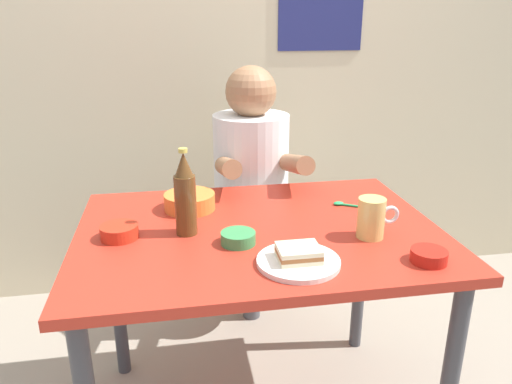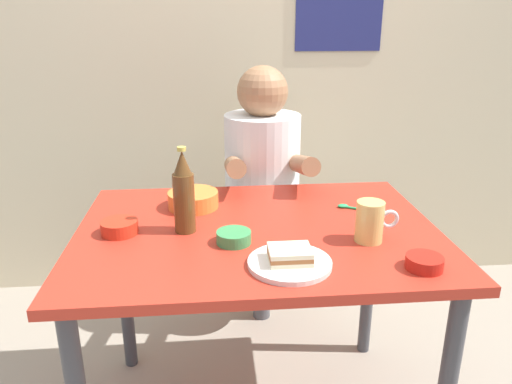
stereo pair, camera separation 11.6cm
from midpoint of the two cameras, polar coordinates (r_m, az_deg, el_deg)
name	(u,v)px [view 2 (the right image)]	position (r m, az deg, el deg)	size (l,w,h in m)	color
wall_back	(237,28)	(2.42, -0.82, 18.54)	(4.40, 0.09, 2.60)	beige
dining_table	(257,255)	(1.54, 2.34, -7.44)	(1.10, 0.80, 0.74)	#B72D1E
stool	(262,250)	(2.24, 2.18, -6.81)	(0.34, 0.34, 0.45)	#4C4C51
person_seated	(263,163)	(2.08, 2.36, 3.37)	(0.33, 0.56, 0.72)	white
plate_orange	(290,263)	(1.29, 6.54, -8.29)	(0.22, 0.22, 0.01)	silver
sandwich	(290,254)	(1.28, 6.59, -7.30)	(0.11, 0.09, 0.04)	beige
beer_mug	(370,221)	(1.45, 15.45, -3.37)	(0.13, 0.08, 0.12)	#D1BC66
beer_bottle	(184,193)	(1.45, -6.15, -0.20)	(0.06, 0.06, 0.26)	#593819
soup_bowl_orange	(193,199)	(1.66, -5.37, -0.82)	(0.17, 0.17, 0.05)	orange
dip_bowl_green	(234,237)	(1.40, -0.23, -5.27)	(0.10, 0.10, 0.03)	#388C4C
sambal_bowl_red	(424,262)	(1.35, 21.40, -7.65)	(0.10, 0.10, 0.03)	#B21E14
sauce_bowl_chili	(119,227)	(1.49, -13.55, -4.04)	(0.11, 0.11, 0.04)	red
spoon	(349,207)	(1.69, 12.76, -1.76)	(0.11, 0.07, 0.01)	#26A559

